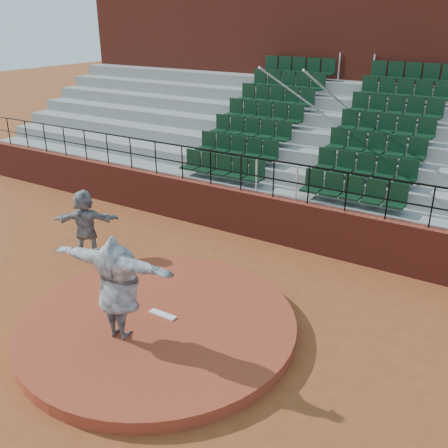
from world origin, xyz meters
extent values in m
plane|color=brown|center=(0.00, 0.00, 0.00)|extent=(90.00, 90.00, 0.00)
cylinder|color=#9F3B23|center=(0.00, 0.00, 0.12)|extent=(5.50, 5.50, 0.25)
cube|color=white|center=(0.00, 0.15, 0.27)|extent=(0.60, 0.15, 0.03)
cube|color=maroon|center=(0.00, 5.00, 0.65)|extent=(24.00, 0.30, 1.30)
cylinder|color=black|center=(0.00, 5.00, 2.30)|extent=(24.00, 0.05, 0.05)
cylinder|color=black|center=(0.00, 5.00, 1.80)|extent=(24.00, 0.04, 0.04)
cylinder|color=black|center=(-11.00, 5.00, 1.80)|extent=(0.04, 0.04, 1.00)
cylinder|color=black|center=(-10.00, 5.00, 1.80)|extent=(0.04, 0.04, 1.00)
cylinder|color=black|center=(-9.00, 5.00, 1.80)|extent=(0.04, 0.04, 1.00)
cylinder|color=black|center=(-8.00, 5.00, 1.80)|extent=(0.04, 0.04, 1.00)
cylinder|color=black|center=(-7.00, 5.00, 1.80)|extent=(0.04, 0.04, 1.00)
cylinder|color=black|center=(-6.00, 5.00, 1.80)|extent=(0.04, 0.04, 1.00)
cylinder|color=black|center=(-5.00, 5.00, 1.80)|extent=(0.04, 0.04, 1.00)
cylinder|color=black|center=(-4.00, 5.00, 1.80)|extent=(0.04, 0.04, 1.00)
cylinder|color=black|center=(-3.00, 5.00, 1.80)|extent=(0.04, 0.04, 1.00)
cylinder|color=black|center=(-2.00, 5.00, 1.80)|extent=(0.04, 0.04, 1.00)
cylinder|color=black|center=(-1.00, 5.00, 1.80)|extent=(0.04, 0.04, 1.00)
cylinder|color=black|center=(0.00, 5.00, 1.80)|extent=(0.04, 0.04, 1.00)
cylinder|color=black|center=(1.00, 5.00, 1.80)|extent=(0.04, 0.04, 1.00)
cylinder|color=black|center=(2.00, 5.00, 1.80)|extent=(0.04, 0.04, 1.00)
cylinder|color=black|center=(3.00, 5.00, 1.80)|extent=(0.04, 0.04, 1.00)
cylinder|color=black|center=(4.00, 5.00, 1.80)|extent=(0.04, 0.04, 1.00)
cube|color=gray|center=(0.00, 5.58, 0.65)|extent=(24.00, 0.85, 1.30)
cube|color=black|center=(-1.98, 5.59, 1.66)|extent=(2.75, 0.48, 0.72)
cube|color=black|center=(1.98, 5.59, 1.66)|extent=(2.75, 0.48, 0.72)
cube|color=gray|center=(0.00, 6.43, 0.85)|extent=(24.00, 0.85, 1.70)
cube|color=black|center=(-1.98, 6.44, 2.06)|extent=(2.75, 0.48, 0.72)
cube|color=black|center=(1.98, 6.44, 2.06)|extent=(2.75, 0.48, 0.72)
cube|color=gray|center=(0.00, 7.28, 1.05)|extent=(24.00, 0.85, 2.10)
cube|color=black|center=(-1.98, 7.29, 2.46)|extent=(2.75, 0.48, 0.72)
cube|color=black|center=(1.98, 7.29, 2.46)|extent=(2.75, 0.48, 0.72)
cube|color=gray|center=(0.00, 8.12, 1.25)|extent=(24.00, 0.85, 2.50)
cube|color=black|center=(-1.98, 8.13, 2.86)|extent=(2.75, 0.48, 0.72)
cube|color=black|center=(1.98, 8.13, 2.86)|extent=(2.75, 0.48, 0.72)
cube|color=gray|center=(0.00, 8.97, 1.45)|extent=(24.00, 0.85, 2.90)
cube|color=black|center=(-1.98, 8.98, 3.26)|extent=(2.75, 0.48, 0.72)
cube|color=black|center=(1.98, 8.98, 3.26)|extent=(2.75, 0.48, 0.72)
cube|color=gray|center=(0.00, 9.82, 1.65)|extent=(24.00, 0.85, 3.30)
cube|color=black|center=(-1.98, 9.83, 3.66)|extent=(2.75, 0.48, 0.72)
cube|color=black|center=(1.98, 9.83, 3.66)|extent=(2.75, 0.48, 0.72)
cube|color=gray|center=(0.00, 10.68, 1.85)|extent=(24.00, 0.85, 3.70)
cube|color=black|center=(-1.98, 10.69, 4.06)|extent=(2.75, 0.48, 0.72)
cube|color=black|center=(1.98, 10.69, 4.06)|extent=(2.75, 0.48, 0.72)
cylinder|color=silver|center=(-0.60, 8.12, 3.40)|extent=(0.06, 5.97, 2.46)
cylinder|color=silver|center=(0.60, 8.12, 3.40)|extent=(0.06, 5.97, 2.46)
cube|color=maroon|center=(0.00, 12.60, 3.55)|extent=(24.00, 3.00, 7.10)
imported|color=black|center=(-0.25, -0.77, 1.28)|extent=(2.59, 0.97, 2.06)
imported|color=black|center=(-3.70, 1.70, 0.89)|extent=(1.67, 1.35, 1.78)
camera|label=1|loc=(5.55, -6.45, 5.86)|focal=40.00mm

